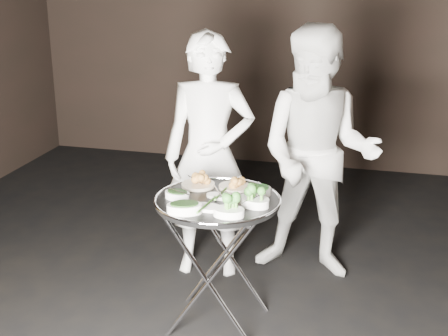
% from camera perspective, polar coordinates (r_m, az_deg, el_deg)
% --- Properties ---
extents(wall_back, '(6.00, 0.05, 3.00)m').
position_cam_1_polar(wall_back, '(6.50, 8.58, 12.99)').
color(wall_back, black).
rests_on(wall_back, floor).
extents(tray_stand, '(0.54, 0.46, 0.80)m').
position_cam_1_polar(tray_stand, '(3.70, -0.58, -8.14)').
color(tray_stand, silver).
rests_on(tray_stand, floor).
extents(serving_tray, '(0.73, 0.73, 0.04)m').
position_cam_1_polar(serving_tray, '(3.55, -0.60, -3.00)').
color(serving_tray, black).
rests_on(serving_tray, tray_stand).
extents(potato_plate_a, '(0.20, 0.20, 0.07)m').
position_cam_1_polar(potato_plate_a, '(3.74, -2.39, -1.21)').
color(potato_plate_a, beige).
rests_on(potato_plate_a, serving_tray).
extents(potato_plate_b, '(0.19, 0.19, 0.07)m').
position_cam_1_polar(potato_plate_b, '(3.70, 0.96, -1.42)').
color(potato_plate_b, beige).
rests_on(potato_plate_b, serving_tray).
extents(greens_bowl, '(0.12, 0.12, 0.07)m').
position_cam_1_polar(greens_bowl, '(3.61, 3.36, -1.98)').
color(greens_bowl, white).
rests_on(greens_bowl, serving_tray).
extents(asparagus_plate_a, '(0.18, 0.11, 0.03)m').
position_cam_1_polar(asparagus_plate_a, '(3.56, -0.31, -2.51)').
color(asparagus_plate_a, white).
rests_on(asparagus_plate_a, serving_tray).
extents(asparagus_plate_b, '(0.20, 0.13, 0.04)m').
position_cam_1_polar(asparagus_plate_b, '(3.40, -1.59, -3.51)').
color(asparagus_plate_b, white).
rests_on(asparagus_plate_b, serving_tray).
extents(spinach_bowl_a, '(0.17, 0.13, 0.06)m').
position_cam_1_polar(spinach_bowl_a, '(3.55, -4.28, -2.38)').
color(spinach_bowl_a, white).
rests_on(spinach_bowl_a, serving_tray).
extents(spinach_bowl_b, '(0.22, 0.18, 0.08)m').
position_cam_1_polar(spinach_bowl_b, '(3.35, -3.64, -3.55)').
color(spinach_bowl_b, white).
rests_on(spinach_bowl_b, serving_tray).
extents(broccoli_bowl_a, '(0.22, 0.19, 0.08)m').
position_cam_1_polar(broccoli_bowl_a, '(3.45, 2.78, -2.91)').
color(broccoli_bowl_a, white).
rests_on(broccoli_bowl_a, serving_tray).
extents(broccoli_bowl_b, '(0.17, 0.13, 0.07)m').
position_cam_1_polar(broccoli_bowl_b, '(3.31, 0.44, -3.91)').
color(broccoli_bowl_b, white).
rests_on(broccoli_bowl_b, serving_tray).
extents(serving_utensils, '(0.57, 0.42, 0.01)m').
position_cam_1_polar(serving_utensils, '(3.59, -0.07, -1.81)').
color(serving_utensils, silver).
rests_on(serving_utensils, serving_tray).
extents(waiter_left, '(0.67, 0.49, 1.68)m').
position_cam_1_polar(waiter_left, '(4.22, -1.37, 1.07)').
color(waiter_left, silver).
rests_on(waiter_left, floor).
extents(waiter_right, '(0.87, 0.70, 1.73)m').
position_cam_1_polar(waiter_right, '(4.22, 8.60, 1.18)').
color(waiter_right, silver).
rests_on(waiter_right, floor).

